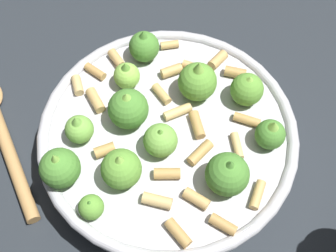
{
  "coord_description": "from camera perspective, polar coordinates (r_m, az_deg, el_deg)",
  "views": [
    {
      "loc": [
        -0.23,
        -0.03,
        0.47
      ],
      "look_at": [
        0.0,
        0.0,
        0.06
      ],
      "focal_mm": 44.46,
      "sensor_mm": 36.0,
      "label": 1
    }
  ],
  "objects": [
    {
      "name": "wooden_spoon",
      "position": [
        0.57,
        -21.66,
        -1.2
      ],
      "size": [
        0.2,
        0.15,
        0.02
      ],
      "color": "#B2844C",
      "rests_on": "ground"
    },
    {
      "name": "ground_plane",
      "position": [
        0.53,
        -0.0,
        -3.34
      ],
      "size": [
        2.4,
        2.4,
        0.0
      ],
      "primitive_type": "plane",
      "color": "#23282D"
    },
    {
      "name": "cooking_pan",
      "position": [
        0.49,
        -0.12,
        -1.43
      ],
      "size": [
        0.3,
        0.3,
        0.11
      ],
      "color": "#B7B7BC",
      "rests_on": "ground"
    }
  ]
}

